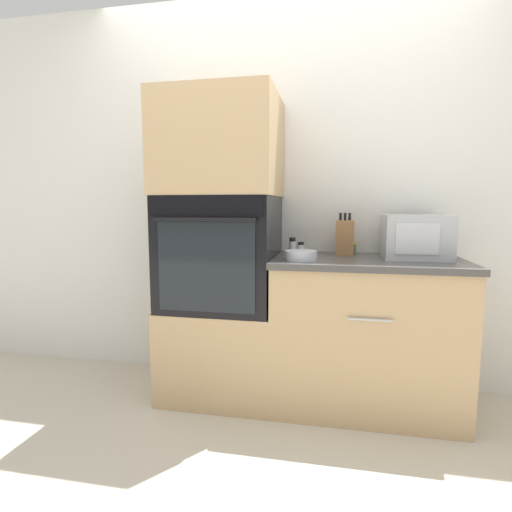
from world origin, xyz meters
The scene contains 12 objects.
ground_plane centered at (0.00, 0.00, 0.00)m, with size 12.00×12.00×0.00m, color beige.
wall_back centered at (0.00, 0.63, 1.25)m, with size 8.00×0.05×2.50m.
oven_cabinet_base centered at (-0.34, 0.30, 0.28)m, with size 0.68×0.60×0.56m.
wall_oven centered at (-0.34, 0.30, 0.89)m, with size 0.66×0.64×0.67m.
oven_cabinet_upper centered at (-0.34, 0.30, 1.52)m, with size 0.68×0.60×0.58m.
counter_unit centered at (0.52, 0.30, 0.44)m, with size 1.06×0.63×0.87m.
microwave centered at (0.78, 0.38, 0.99)m, with size 0.35×0.35×0.25m.
knife_block centered at (0.39, 0.46, 0.98)m, with size 0.11×0.13×0.25m.
bowl centered at (0.15, 0.16, 0.90)m, with size 0.18×0.18×0.05m.
condiment_jar_near centered at (0.45, 0.56, 0.91)m, with size 0.04×0.04×0.07m.
condiment_jar_mid centered at (0.08, 0.38, 0.92)m, with size 0.04×0.04×0.11m.
condiment_jar_far centered at (0.13, 0.43, 0.91)m, with size 0.04×0.04×0.07m.
Camera 1 is at (0.34, -2.02, 1.16)m, focal length 28.00 mm.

